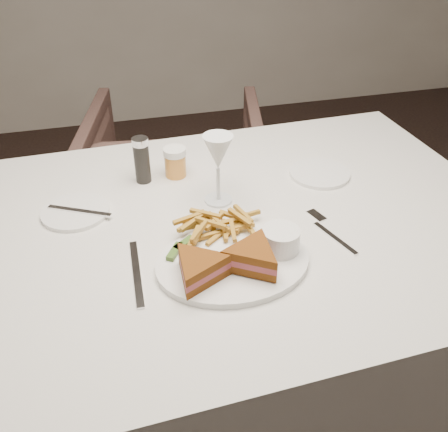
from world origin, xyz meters
TOP-DOWN VIEW (x-y plane):
  - table at (-0.24, 0.14)m, footprint 1.43×0.98m
  - chair_far at (-0.20, 1.03)m, footprint 0.83×0.79m
  - table_setting at (-0.25, 0.08)m, footprint 0.80×0.56m

SIDE VIEW (x-z plane):
  - chair_far at x=-0.20m, z-range 0.00..0.72m
  - table at x=-0.24m, z-range 0.00..0.75m
  - table_setting at x=-0.25m, z-range 0.70..0.88m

